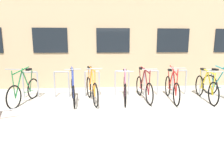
% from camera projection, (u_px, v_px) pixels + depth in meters
% --- Properties ---
extents(ground_plane, '(42.00, 42.00, 0.00)m').
position_uv_depth(ground_plane, '(124.00, 117.00, 4.58)').
color(ground_plane, '#B2ADA0').
extents(storefront_building, '(28.00, 7.78, 4.94)m').
position_uv_depth(storefront_building, '(108.00, 31.00, 11.06)').
color(storefront_building, tan).
rests_on(storefront_building, ground).
extents(bike_rack, '(6.51, 0.05, 0.87)m').
position_uv_depth(bike_rack, '(122.00, 81.00, 6.36)').
color(bike_rack, gray).
rests_on(bike_rack, ground).
extents(bicycle_yellow, '(0.46, 1.78, 1.00)m').
position_uv_depth(bicycle_yellow, '(206.00, 88.00, 5.95)').
color(bicycle_yellow, black).
rests_on(bicycle_yellow, ground).
extents(bicycle_red, '(0.44, 1.77, 1.11)m').
position_uv_depth(bicycle_red, '(172.00, 88.00, 5.92)').
color(bicycle_red, black).
rests_on(bicycle_red, ground).
extents(bicycle_blue, '(0.45, 1.64, 1.10)m').
position_uv_depth(bicycle_blue, '(73.00, 90.00, 5.70)').
color(bicycle_blue, black).
rests_on(bicycle_blue, ground).
extents(bicycle_pink, '(0.44, 1.73, 1.02)m').
position_uv_depth(bicycle_pink, '(125.00, 89.00, 5.86)').
color(bicycle_pink, black).
rests_on(bicycle_pink, ground).
extents(bicycle_orange, '(0.53, 1.67, 1.10)m').
position_uv_depth(bicycle_orange, '(92.00, 89.00, 5.75)').
color(bicycle_orange, black).
rests_on(bicycle_orange, ground).
extents(bicycle_green, '(0.49, 1.65, 1.11)m').
position_uv_depth(bicycle_green, '(24.00, 90.00, 5.62)').
color(bicycle_green, black).
rests_on(bicycle_green, ground).
extents(bicycle_maroon, '(0.44, 1.74, 1.07)m').
position_uv_depth(bicycle_maroon, '(144.00, 88.00, 5.99)').
color(bicycle_maroon, black).
rests_on(bicycle_maroon, ground).
extents(bicycle_teal, '(0.52, 1.68, 1.08)m').
position_uv_depth(bicycle_teal, '(222.00, 86.00, 6.16)').
color(bicycle_teal, black).
rests_on(bicycle_teal, ground).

